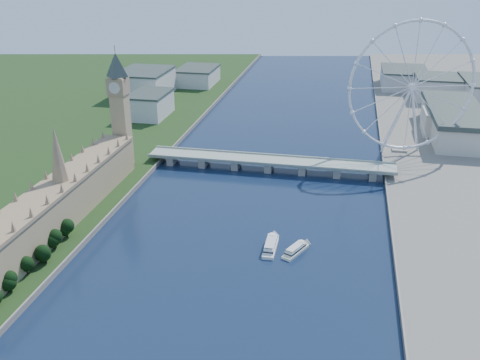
# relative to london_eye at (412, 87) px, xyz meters

# --- Properties ---
(parliament_range) EXTENTS (24.00, 200.00, 70.00)m
(parliament_range) POSITION_rel_london_eye_xyz_m (-247.98, -185.08, -49.04)
(parliament_range) COLOR tan
(parliament_range) RESTS_ON ground
(big_ben) EXTENTS (20.02, 20.02, 110.00)m
(big_ben) POSITION_rel_london_eye_xyz_m (-247.98, -77.08, -0.95)
(big_ben) COLOR tan
(big_ben) RESTS_ON ground
(westminster_bridge) EXTENTS (220.00, 22.00, 9.50)m
(westminster_bridge) POSITION_rel_london_eye_xyz_m (-119.98, -55.08, -60.89)
(westminster_bridge) COLOR gray
(westminster_bridge) RESTS_ON ground
(london_eye) EXTENTS (113.60, 39.12, 124.30)m
(london_eye) POSITION_rel_london_eye_xyz_m (0.00, 0.00, 0.00)
(london_eye) COLOR silver
(london_eye) RESTS_ON ground
(county_hall) EXTENTS (54.00, 144.00, 35.00)m
(county_hall) POSITION_rel_london_eye_xyz_m (55.02, 74.92, -67.52)
(county_hall) COLOR beige
(county_hall) RESTS_ON ground
(city_skyline) EXTENTS (505.00, 280.00, 32.00)m
(city_skyline) POSITION_rel_london_eye_xyz_m (-80.75, 205.00, -50.56)
(city_skyline) COLOR beige
(city_skyline) RESTS_ON ground
(tour_boat_near) EXTENTS (8.03, 30.82, 6.81)m
(tour_boat_near) POSITION_rel_london_eye_xyz_m (-98.34, -192.71, -67.52)
(tour_boat_near) COLOR white
(tour_boat_near) RESTS_ON ground
(tour_boat_far) EXTENTS (17.75, 26.88, 5.85)m
(tour_boat_far) POSITION_rel_london_eye_xyz_m (-81.70, -194.45, -67.52)
(tour_boat_far) COLOR silver
(tour_boat_far) RESTS_ON ground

